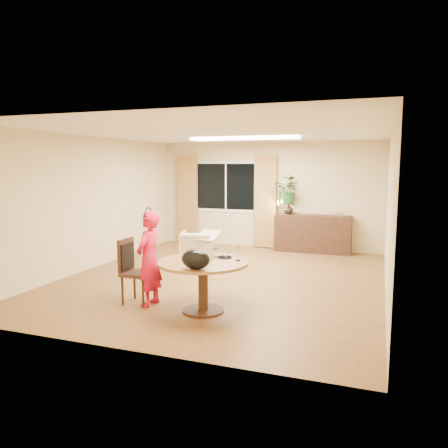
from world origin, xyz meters
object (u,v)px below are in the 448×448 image
(dining_table, at_px, (203,272))
(child, at_px, (149,259))
(armchair, at_px, (197,246))
(sideboard, at_px, (313,234))
(dining_chair, at_px, (138,271))

(dining_table, relative_size, child, 0.92)
(child, bearing_deg, dining_table, 90.81)
(armchair, bearing_deg, child, 86.19)
(child, bearing_deg, sideboard, 161.61)
(dining_chair, bearing_deg, armchair, 96.36)
(child, bearing_deg, armchair, -168.67)
(dining_table, xyz_separation_m, sideboard, (0.81, 4.78, -0.13))
(dining_table, relative_size, dining_chair, 1.32)
(dining_chair, xyz_separation_m, sideboard, (1.86, 4.75, -0.04))
(child, bearing_deg, dining_chair, -96.66)
(dining_table, height_order, dining_chair, dining_chair)
(dining_chair, bearing_deg, child, -7.98)
(armchair, xyz_separation_m, sideboard, (2.23, 1.69, 0.13))
(dining_table, height_order, sideboard, sideboard)
(dining_table, distance_m, child, 0.85)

